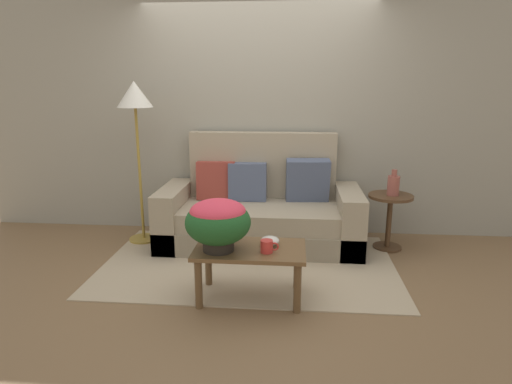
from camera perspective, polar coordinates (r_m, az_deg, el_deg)
ground_plane at (r=4.12m, az=-1.08°, el=-9.94°), size 14.00×14.00×0.00m
wall_back at (r=4.94m, az=0.30°, el=10.68°), size 6.40×0.12×2.76m
area_rug at (r=4.20m, az=-0.95°, el=-9.38°), size 2.73×1.67×0.01m
couch at (r=4.65m, az=0.58°, el=-2.61°), size 2.08×0.90×1.15m
coffee_table at (r=3.46m, az=-0.79°, el=-8.46°), size 0.86×0.51×0.43m
side_table at (r=4.67m, az=17.06°, el=-2.48°), size 0.45×0.45×0.58m
floor_lamp at (r=4.68m, az=-15.48°, el=10.45°), size 0.36×0.36×1.70m
potted_plant at (r=3.32m, az=-4.99°, el=-3.75°), size 0.50×0.50×0.40m
coffee_mug at (r=3.33m, az=1.46°, el=-7.10°), size 0.14×0.10×0.10m
snack_bowl at (r=3.47m, az=1.83°, el=-6.37°), size 0.15×0.15×0.07m
table_vase at (r=4.59m, az=17.51°, el=0.90°), size 0.12×0.12×0.26m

